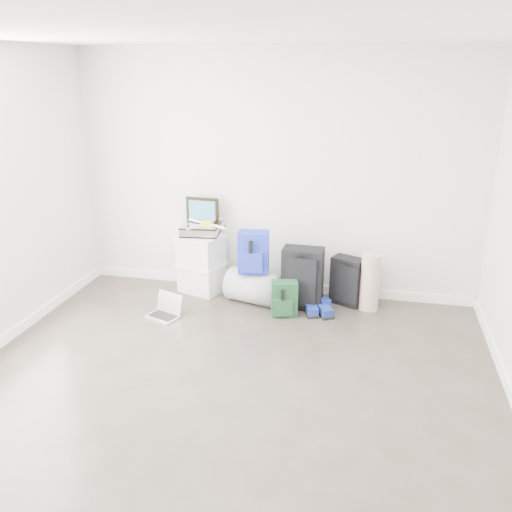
% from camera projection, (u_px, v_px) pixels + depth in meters
% --- Properties ---
extents(ground, '(5.00, 5.00, 0.00)m').
position_uv_depth(ground, '(212.00, 415.00, 4.09)').
color(ground, '#342E26').
rests_on(ground, ground).
extents(room_envelope, '(4.52, 5.02, 2.71)m').
position_uv_depth(room_envelope, '(206.00, 191.00, 3.53)').
color(room_envelope, silver).
rests_on(room_envelope, ground).
extents(boxes_stack, '(0.58, 0.52, 0.68)m').
position_uv_depth(boxes_stack, '(202.00, 263.00, 6.23)').
color(boxes_stack, silver).
rests_on(boxes_stack, ground).
extents(briefcase, '(0.44, 0.35, 0.12)m').
position_uv_depth(briefcase, '(200.00, 230.00, 6.10)').
color(briefcase, '#B2B2B7').
rests_on(briefcase, boxes_stack).
extents(painting, '(0.39, 0.05, 0.29)m').
position_uv_depth(painting, '(202.00, 210.00, 6.12)').
color(painting, black).
rests_on(painting, briefcase).
extents(drone, '(0.53, 0.53, 0.05)m').
position_uv_depth(drone, '(206.00, 223.00, 6.04)').
color(drone, yellow).
rests_on(drone, briefcase).
extents(duffel_bag, '(0.67, 0.52, 0.37)m').
position_uv_depth(duffel_bag, '(254.00, 287.00, 5.97)').
color(duffel_bag, gray).
rests_on(duffel_bag, ground).
extents(blue_backpack, '(0.35, 0.28, 0.46)m').
position_uv_depth(blue_backpack, '(253.00, 253.00, 5.81)').
color(blue_backpack, '#17279A').
rests_on(blue_backpack, duffel_bag).
extents(large_suitcase, '(0.44, 0.29, 0.67)m').
position_uv_depth(large_suitcase, '(302.00, 278.00, 5.81)').
color(large_suitcase, black).
rests_on(large_suitcase, ground).
extents(green_backpack, '(0.30, 0.25, 0.38)m').
position_uv_depth(green_backpack, '(284.00, 299.00, 5.66)').
color(green_backpack, '#143723').
rests_on(green_backpack, ground).
extents(carry_on, '(0.39, 0.34, 0.53)m').
position_uv_depth(carry_on, '(347.00, 281.00, 5.91)').
color(carry_on, black).
rests_on(carry_on, ground).
extents(shoes, '(0.36, 0.33, 0.10)m').
position_uv_depth(shoes, '(317.00, 309.00, 5.75)').
color(shoes, black).
rests_on(shoes, ground).
extents(rolled_rug, '(0.20, 0.20, 0.63)m').
position_uv_depth(rolled_rug, '(370.00, 282.00, 5.77)').
color(rolled_rug, gray).
rests_on(rolled_rug, ground).
extents(laptop, '(0.39, 0.34, 0.24)m').
position_uv_depth(laptop, '(166.00, 311.00, 5.69)').
color(laptop, silver).
rests_on(laptop, ground).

